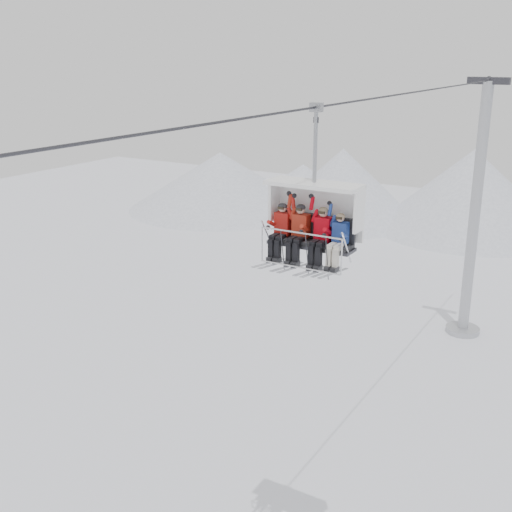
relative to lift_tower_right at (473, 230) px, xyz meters
The scene contains 8 objects.
ridgeline 20.33m from the lift_tower_right, 94.51° to the left, with size 72.00×21.00×7.00m.
lift_tower_right is the anchor object (origin of this frame).
haul_cable 23.25m from the lift_tower_right, 90.00° to the right, with size 0.06×0.06×50.00m, color #323137.
chairlift_carrier 19.67m from the lift_tower_right, 90.00° to the right, with size 2.41×1.17×3.98m.
skier_far_left 19.88m from the lift_tower_right, 92.47° to the right, with size 0.40×1.69×1.59m.
skier_center_left 19.86m from the lift_tower_right, 90.92° to the right, with size 0.41×1.69×1.64m.
skier_center_right 19.86m from the lift_tower_right, 89.06° to the right, with size 0.41×1.69×1.64m.
skier_far_right 19.88m from the lift_tower_right, 87.68° to the right, with size 0.37×1.69×1.50m.
Camera 1 is at (6.84, -11.42, 14.50)m, focal length 45.00 mm.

